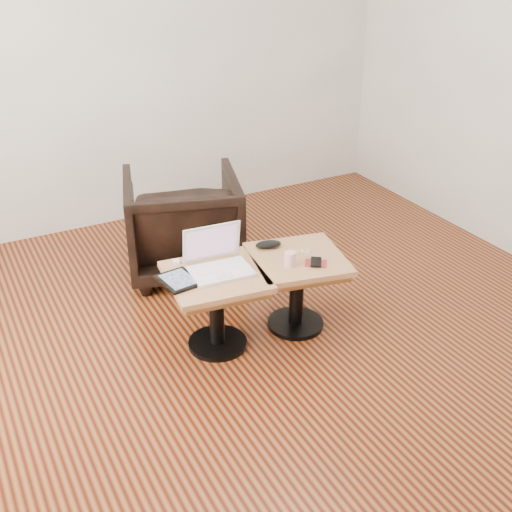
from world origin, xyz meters
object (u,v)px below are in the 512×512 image
laptop (218,262)px  striped_cup (290,259)px  side_table_right (297,274)px  armchair (183,223)px  side_table_left (216,293)px

laptop → striped_cup: 0.41m
side_table_right → armchair: bearing=119.9°
side_table_left → side_table_right: (0.51, -0.04, 0.00)m
side_table_left → laptop: laptop is taller
armchair → laptop: bearing=97.7°
side_table_left → striped_cup: 0.46m
striped_cup → armchair: 1.09m
side_table_left → side_table_right: same height
side_table_left → armchair: size_ratio=0.75×
side_table_right → armchair: armchair is taller
side_table_left → laptop: size_ratio=1.63×
side_table_right → striped_cup: 0.20m
striped_cup → armchair: bearing=102.0°
side_table_left → laptop: 0.18m
side_table_left → striped_cup: bearing=-8.4°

